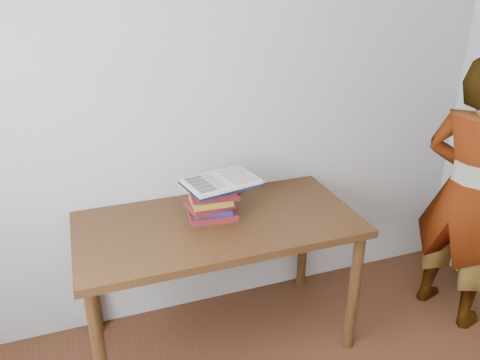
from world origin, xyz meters
name	(u,v)px	position (x,y,z in m)	size (l,w,h in m)	color
room_shell	(404,164)	(-0.08, 0.01, 1.63)	(3.54, 3.54, 2.62)	#B3B0A9
desk	(219,237)	(-0.04, 1.38, 0.68)	(1.45, 0.73, 0.78)	#4B3012
book_stack	(212,203)	(-0.06, 1.42, 0.87)	(0.28, 0.20, 0.18)	maroon
open_book	(221,182)	(0.00, 1.43, 0.97)	(0.41, 0.32, 0.03)	black
reader	(468,195)	(1.38, 1.16, 0.80)	(0.58, 0.38, 1.59)	tan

